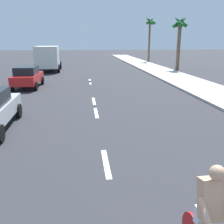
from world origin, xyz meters
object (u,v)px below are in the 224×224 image
delivery_truck (48,58)px  palm_tree_distant (150,26)px  parked_car_red (27,76)px  palm_tree_far (180,29)px

delivery_truck → palm_tree_distant: 18.80m
delivery_truck → palm_tree_distant: bearing=35.3°
parked_car_red → palm_tree_far: size_ratio=0.64×
parked_car_red → palm_tree_far: palm_tree_far is taller
parked_car_red → delivery_truck: (0.20, 10.86, 0.67)m
delivery_truck → palm_tree_distant: palm_tree_distant is taller
parked_car_red → palm_tree_distant: (14.84, 21.93, 4.71)m
palm_tree_far → palm_tree_distant: size_ratio=0.87×
parked_car_red → palm_tree_far: 18.63m
parked_car_red → palm_tree_distant: palm_tree_distant is taller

